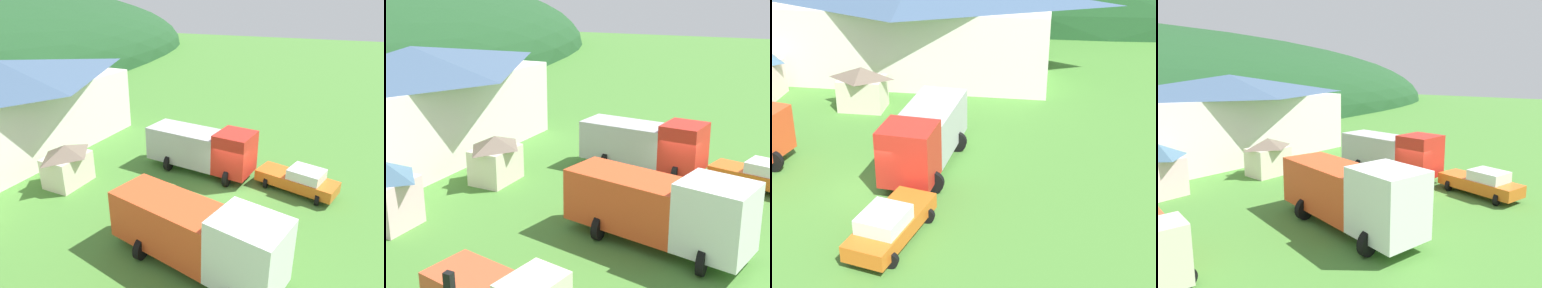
{
  "view_description": "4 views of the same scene",
  "coord_description": "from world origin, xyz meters",
  "views": [
    {
      "loc": [
        -18.64,
        -6.54,
        11.27
      ],
      "look_at": [
        3.21,
        4.02,
        1.33
      ],
      "focal_mm": 33.01,
      "sensor_mm": 36.0,
      "label": 1
    },
    {
      "loc": [
        -26.76,
        -7.09,
        10.68
      ],
      "look_at": [
        -0.28,
        6.07,
        1.86
      ],
      "focal_mm": 48.32,
      "sensor_mm": 36.0,
      "label": 2
    },
    {
      "loc": [
        7.81,
        -23.08,
        13.95
      ],
      "look_at": [
        3.85,
        3.19,
        1.14
      ],
      "focal_mm": 54.26,
      "sensor_mm": 36.0,
      "label": 3
    },
    {
      "loc": [
        -19.62,
        -11.96,
        7.31
      ],
      "look_at": [
        2.2,
        6.77,
        1.83
      ],
      "focal_mm": 34.4,
      "sensor_mm": 36.0,
      "label": 4
    }
  ],
  "objects": [
    {
      "name": "crane_truck_red",
      "position": [
        1.95,
        2.55,
        1.78
      ],
      "size": [
        3.69,
        7.72,
        3.3
      ],
      "rotation": [
        0.0,
        0.0,
        -1.66
      ],
      "color": "red",
      "rests_on": "ground"
    },
    {
      "name": "play_shed_pink",
      "position": [
        -10.74,
        10.81,
        1.65
      ],
      "size": [
        2.45,
        2.6,
        3.2
      ],
      "color": "beige",
      "rests_on": "ground"
    },
    {
      "name": "ground_plane",
      "position": [
        0.0,
        0.0,
        0.0
      ],
      "size": [
        200.0,
        200.0,
        0.0
      ],
      "primitive_type": "plane",
      "color": "#477F33"
    },
    {
      "name": "service_pickup_orange",
      "position": [
        1.91,
        -4.03,
        0.83
      ],
      "size": [
        2.97,
        5.22,
        1.66
      ],
      "rotation": [
        0.0,
        0.0,
        -1.8
      ],
      "color": "orange",
      "rests_on": "ground"
    },
    {
      "name": "heavy_rig_white",
      "position": [
        -7.08,
        -1.33,
        1.86
      ],
      "size": [
        4.15,
        8.55,
        3.5
      ],
      "rotation": [
        0.0,
        0.0,
        -1.77
      ],
      "color": "white",
      "rests_on": "ground"
    },
    {
      "name": "traffic_cone_near_pickup",
      "position": [
        -5.88,
        2.65,
        0.0
      ],
      "size": [
        0.36,
        0.36,
        0.56
      ],
      "primitive_type": "cone",
      "color": "orange",
      "rests_on": "ground"
    },
    {
      "name": "play_shed_cream",
      "position": [
        -3.57,
        9.74,
        1.41
      ],
      "size": [
        3.01,
        2.19,
        2.74
      ],
      "color": "beige",
      "rests_on": "ground"
    },
    {
      "name": "depot_building",
      "position": [
        -1.74,
        17.29,
        3.75
      ],
      "size": [
        20.68,
        9.67,
        7.27
      ],
      "color": "white",
      "rests_on": "ground"
    }
  ]
}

